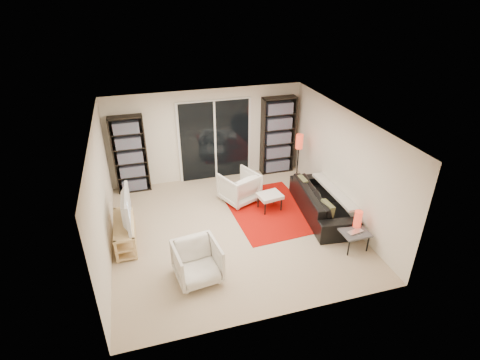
# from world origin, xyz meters

# --- Properties ---
(floor) EXTENTS (5.00, 5.00, 0.00)m
(floor) POSITION_xyz_m (0.00, 0.00, 0.00)
(floor) COLOR tan
(floor) RESTS_ON ground
(wall_back) EXTENTS (5.00, 0.02, 2.40)m
(wall_back) POSITION_xyz_m (0.00, 2.50, 1.20)
(wall_back) COLOR silver
(wall_back) RESTS_ON ground
(wall_front) EXTENTS (5.00, 0.02, 2.40)m
(wall_front) POSITION_xyz_m (0.00, -2.50, 1.20)
(wall_front) COLOR silver
(wall_front) RESTS_ON ground
(wall_left) EXTENTS (0.02, 5.00, 2.40)m
(wall_left) POSITION_xyz_m (-2.50, 0.00, 1.20)
(wall_left) COLOR silver
(wall_left) RESTS_ON ground
(wall_right) EXTENTS (0.02, 5.00, 2.40)m
(wall_right) POSITION_xyz_m (2.50, 0.00, 1.20)
(wall_right) COLOR silver
(wall_right) RESTS_ON ground
(ceiling) EXTENTS (5.00, 5.00, 0.02)m
(ceiling) POSITION_xyz_m (0.00, 0.00, 2.40)
(ceiling) COLOR white
(ceiling) RESTS_ON wall_back
(sliding_door) EXTENTS (1.92, 0.08, 2.16)m
(sliding_door) POSITION_xyz_m (0.20, 2.46, 1.05)
(sliding_door) COLOR white
(sliding_door) RESTS_ON ground
(bookshelf_left) EXTENTS (0.80, 0.30, 1.95)m
(bookshelf_left) POSITION_xyz_m (-1.95, 2.33, 0.98)
(bookshelf_left) COLOR black
(bookshelf_left) RESTS_ON ground
(bookshelf_right) EXTENTS (0.90, 0.30, 2.10)m
(bookshelf_right) POSITION_xyz_m (1.90, 2.33, 1.05)
(bookshelf_right) COLOR black
(bookshelf_right) RESTS_ON ground
(tv_stand) EXTENTS (0.40, 1.24, 0.50)m
(tv_stand) POSITION_xyz_m (-2.21, 0.13, 0.26)
(tv_stand) COLOR #E8C28A
(tv_stand) RESTS_ON floor
(tv) EXTENTS (0.17, 1.11, 0.64)m
(tv) POSITION_xyz_m (-2.19, 0.13, 0.82)
(tv) COLOR black
(tv) RESTS_ON tv_stand
(rug) EXTENTS (1.85, 2.42, 0.01)m
(rug) POSITION_xyz_m (1.01, 0.46, 0.01)
(rug) COLOR #B10D05
(rug) RESTS_ON floor
(sofa) EXTENTS (1.13, 2.32, 0.65)m
(sofa) POSITION_xyz_m (2.10, -0.00, 0.33)
(sofa) COLOR black
(sofa) RESTS_ON floor
(armchair_back) EXTENTS (1.04, 1.05, 0.74)m
(armchair_back) POSITION_xyz_m (0.46, 1.09, 0.37)
(armchair_back) COLOR silver
(armchair_back) RESTS_ON floor
(armchair_front) EXTENTS (0.86, 0.88, 0.72)m
(armchair_front) POSITION_xyz_m (-0.99, -1.28, 0.36)
(armchair_front) COLOR silver
(armchair_front) RESTS_ON floor
(ottoman) EXTENTS (0.59, 0.51, 0.40)m
(ottoman) POSITION_xyz_m (1.03, 0.51, 0.34)
(ottoman) COLOR silver
(ottoman) RESTS_ON floor
(side_table) EXTENTS (0.54, 0.54, 0.40)m
(side_table) POSITION_xyz_m (2.13, -1.26, 0.36)
(side_table) COLOR #4E4E53
(side_table) RESTS_ON floor
(laptop) EXTENTS (0.36, 0.26, 0.03)m
(laptop) POSITION_xyz_m (2.13, -1.37, 0.41)
(laptop) COLOR silver
(laptop) RESTS_ON side_table
(table_lamp) EXTENTS (0.16, 0.16, 0.35)m
(table_lamp) POSITION_xyz_m (2.25, -1.16, 0.58)
(table_lamp) COLOR #F23C21
(table_lamp) RESTS_ON side_table
(floor_lamp) EXTENTS (0.20, 0.20, 1.36)m
(floor_lamp) POSITION_xyz_m (2.15, 1.53, 1.03)
(floor_lamp) COLOR black
(floor_lamp) RESTS_ON floor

